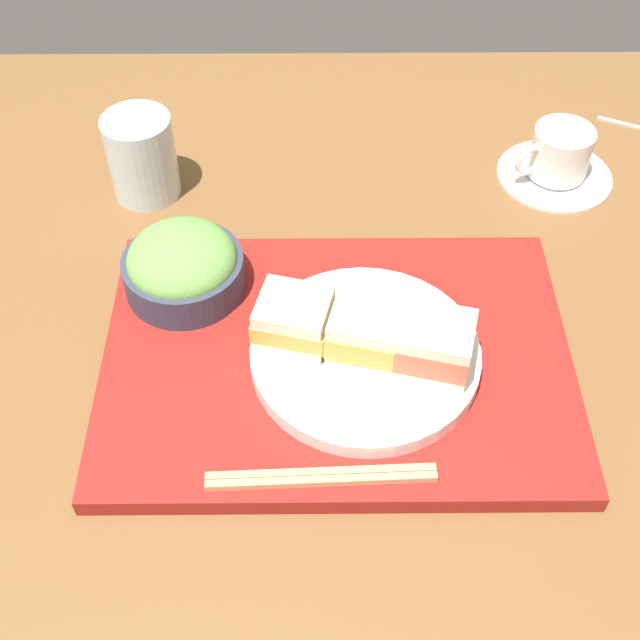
{
  "coord_description": "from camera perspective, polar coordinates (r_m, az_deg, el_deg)",
  "views": [
    {
      "loc": [
        -4.6,
        -56.12,
        63.43
      ],
      "look_at": [
        -4.21,
        -4.81,
        5.0
      ],
      "focal_mm": 46.63,
      "sensor_mm": 36.0,
      "label": 1
    }
  ],
  "objects": [
    {
      "name": "coffee_cup",
      "position": [
        1.03,
        16.01,
        10.6
      ],
      "size": [
        13.59,
        13.59,
        6.6
      ],
      "color": "white",
      "rests_on": "ground_plane"
    },
    {
      "name": "drinking_glass",
      "position": [
        0.98,
        -12.13,
        10.91
      ],
      "size": [
        7.78,
        7.78,
        9.98
      ],
      "primitive_type": "cylinder",
      "color": "silver",
      "rests_on": "ground_plane"
    },
    {
      "name": "sandwich_middle",
      "position": [
        0.75,
        2.99,
        -0.83
      ],
      "size": [
        7.89,
        7.45,
        5.03
      ],
      "color": "#EFE5C1",
      "rests_on": "sandwich_plate"
    },
    {
      "name": "salad_bowl",
      "position": [
        0.84,
        -9.39,
        3.7
      ],
      "size": [
        12.13,
        12.13,
        6.85
      ],
      "color": "#33384C",
      "rests_on": "serving_tray"
    },
    {
      "name": "chopsticks_pair",
      "position": [
        0.71,
        0.09,
        -10.72
      ],
      "size": [
        19.54,
        2.23,
        0.7
      ],
      "color": "tan",
      "rests_on": "serving_tray"
    },
    {
      "name": "serving_tray",
      "position": [
        0.8,
        1.17,
        -2.71
      ],
      "size": [
        44.54,
        31.82,
        1.97
      ],
      "primitive_type": "cube",
      "color": "maroon",
      "rests_on": "ground_plane"
    },
    {
      "name": "sandwich_far",
      "position": [
        0.75,
        7.89,
        -1.72
      ],
      "size": [
        7.7,
        7.22,
        5.21
      ],
      "color": "#EFE5C1",
      "rests_on": "sandwich_plate"
    },
    {
      "name": "sandwich_near",
      "position": [
        0.76,
        -1.8,
        0.03
      ],
      "size": [
        8.08,
        7.28,
        4.81
      ],
      "color": "#EFE5C1",
      "rests_on": "sandwich_plate"
    },
    {
      "name": "sandwich_plate",
      "position": [
        0.78,
        2.9,
        -2.44
      ],
      "size": [
        21.55,
        21.55,
        1.72
      ],
      "primitive_type": "cylinder",
      "color": "white",
      "rests_on": "serving_tray"
    },
    {
      "name": "ground_plane",
      "position": [
        0.86,
        2.78,
        -0.43
      ],
      "size": [
        140.0,
        100.0,
        3.0
      ],
      "primitive_type": "cube",
      "color": "brown"
    }
  ]
}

